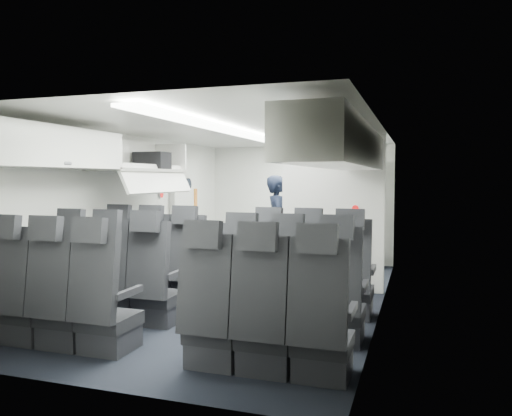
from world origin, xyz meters
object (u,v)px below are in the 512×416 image
Objects in this scene: seat_row_rear at (156,314)px; carry_on_bag at (152,162)px; seat_row_mid at (200,291)px; galley_unit at (349,213)px; seat_row_front at (232,275)px; boarding_door at (185,214)px; flight_attendant at (278,225)px.

carry_on_bag is at bearing 120.27° from seat_row_rear.
galley_unit is at bearing 77.12° from seat_row_mid.
boarding_door is at bearing 128.16° from seat_row_front.
seat_row_front is at bearing 90.00° from seat_row_rear.
seat_row_front is 2.08× the size of flight_attendant.
seat_row_rear is at bearing -90.00° from seat_row_mid.
boarding_door reaches higher than flight_attendant.
galley_unit reaches higher than flight_attendant.
boarding_door is 4.27× the size of carry_on_bag.
carry_on_bag reaches higher than seat_row_front.
galley_unit is at bearing 79.35° from seat_row_rear.
seat_row_rear is 5.17m from galley_unit.
seat_row_front is at bearing 90.00° from seat_row_mid.
seat_row_mid and seat_row_rear have the same top height.
boarding_door is at bearing 118.77° from seat_row_mid.
boarding_door reaches higher than seat_row_mid.
seat_row_rear is 7.64× the size of carry_on_bag.
seat_row_mid is 1.75× the size of galley_unit.
seat_row_rear is at bearing -59.40° from carry_on_bag.
boarding_door is (-1.64, 2.09, 0.55)m from seat_row_front.
flight_attendant is (-0.98, -1.11, -0.15)m from galley_unit.
galley_unit is 4.36× the size of carry_on_bag.
seat_row_mid is 7.64× the size of carry_on_bag.
seat_row_mid is 1.79× the size of boarding_door.
seat_row_rear is 3.03m from carry_on_bag.
boarding_door is (-2.59, -1.17, 0.00)m from galley_unit.
carry_on_bag reaches higher than galley_unit.
carry_on_bag reaches higher than seat_row_mid.
flight_attendant is 3.68× the size of carry_on_bag.
galley_unit reaches higher than boarding_door.
flight_attendant reaches higher than seat_row_rear.
carry_on_bag is (-2.31, -2.72, 0.83)m from galley_unit.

